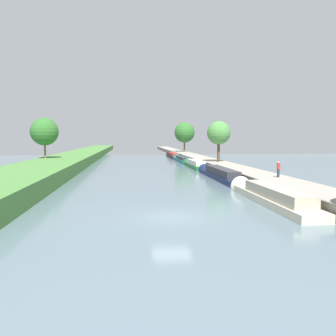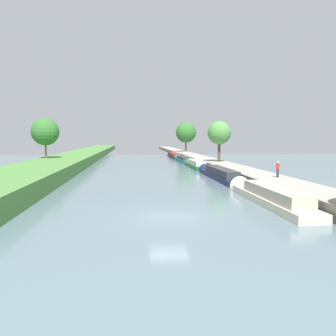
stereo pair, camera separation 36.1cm
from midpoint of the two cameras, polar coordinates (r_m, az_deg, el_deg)
ground_plane at (r=22.19m, az=0.62°, el=-8.26°), size 160.00×160.00×0.00m
stone_quay at (r=25.14m, az=23.51°, el=-5.82°), size 0.25×260.00×1.10m
narrowboat_cream at (r=28.23m, az=16.69°, el=-4.41°), size 2.11×14.12×2.13m
narrowboat_navy at (r=43.38m, az=8.71°, el=-0.95°), size 1.95×16.09×2.05m
narrowboat_green at (r=58.34m, az=4.77°, el=0.62°), size 1.97×12.51×1.97m
narrowboat_teal at (r=72.08m, az=2.66°, el=1.46°), size 2.05×14.57×1.95m
narrowboat_black at (r=87.23m, az=1.13°, el=2.12°), size 2.05×14.30×1.97m
tree_rightbank_midnear at (r=57.90m, az=8.82°, el=5.85°), size 3.94×3.94×6.85m
tree_rightbank_midfar at (r=98.36m, az=3.15°, el=5.99°), size 5.88×5.88×8.46m
tree_leftbank_downstream at (r=59.89m, az=-19.83°, el=5.77°), size 4.55×4.55×6.67m
person_walking at (r=36.63m, az=18.29°, el=-0.15°), size 0.34×0.34×1.66m
mooring_bollard_far at (r=93.40m, az=1.80°, el=2.79°), size 0.16×0.16×0.45m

